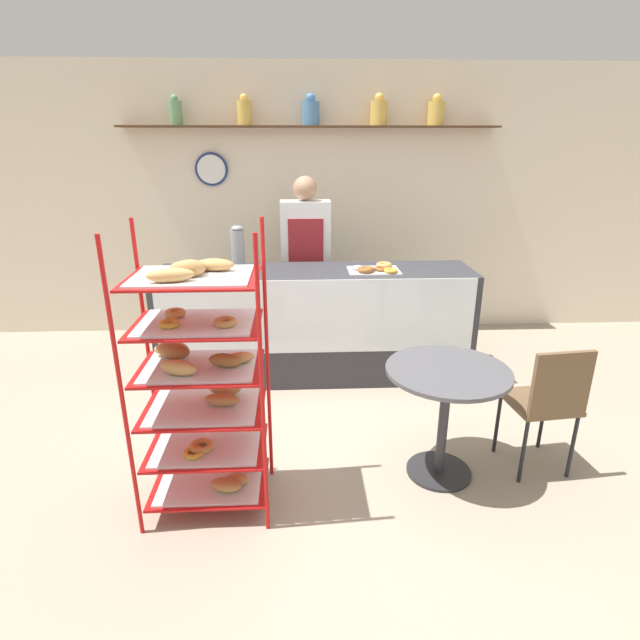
{
  "coord_description": "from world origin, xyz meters",
  "views": [
    {
      "loc": [
        -0.15,
        -2.78,
        1.98
      ],
      "look_at": [
        0.0,
        0.45,
        0.81
      ],
      "focal_mm": 28.0,
      "sensor_mm": 36.0,
      "label": 1
    }
  ],
  "objects_px": {
    "cafe_table": "(446,396)",
    "coffee_carafe": "(238,248)",
    "cafe_chair": "(549,398)",
    "donut_tray_counter": "(375,269)",
    "pastry_rack": "(203,381)",
    "person_worker": "(306,260)"
  },
  "relations": [
    {
      "from": "person_worker",
      "to": "donut_tray_counter",
      "type": "bearing_deg",
      "value": -48.29
    },
    {
      "from": "cafe_chair",
      "to": "pastry_rack",
      "type": "bearing_deg",
      "value": -1.1
    },
    {
      "from": "cafe_chair",
      "to": "donut_tray_counter",
      "type": "distance_m",
      "value": 1.71
    },
    {
      "from": "person_worker",
      "to": "donut_tray_counter",
      "type": "height_order",
      "value": "person_worker"
    },
    {
      "from": "cafe_chair",
      "to": "person_worker",
      "type": "bearing_deg",
      "value": -61.27
    },
    {
      "from": "cafe_table",
      "to": "coffee_carafe",
      "type": "relative_size",
      "value": 2.01
    },
    {
      "from": "pastry_rack",
      "to": "coffee_carafe",
      "type": "bearing_deg",
      "value": 89.44
    },
    {
      "from": "pastry_rack",
      "to": "person_worker",
      "type": "bearing_deg",
      "value": 74.99
    },
    {
      "from": "cafe_table",
      "to": "donut_tray_counter",
      "type": "bearing_deg",
      "value": 99.59
    },
    {
      "from": "pastry_rack",
      "to": "cafe_table",
      "type": "height_order",
      "value": "pastry_rack"
    },
    {
      "from": "donut_tray_counter",
      "to": "pastry_rack",
      "type": "bearing_deg",
      "value": -126.02
    },
    {
      "from": "cafe_chair",
      "to": "cafe_table",
      "type": "bearing_deg",
      "value": -7.83
    },
    {
      "from": "pastry_rack",
      "to": "cafe_chair",
      "type": "bearing_deg",
      "value": 5.01
    },
    {
      "from": "cafe_table",
      "to": "coffee_carafe",
      "type": "xyz_separation_m",
      "value": [
        -1.37,
        1.54,
        0.59
      ]
    },
    {
      "from": "coffee_carafe",
      "to": "donut_tray_counter",
      "type": "xyz_separation_m",
      "value": [
        1.13,
        -0.16,
        -0.16
      ]
    },
    {
      "from": "coffee_carafe",
      "to": "donut_tray_counter",
      "type": "bearing_deg",
      "value": -7.84
    },
    {
      "from": "pastry_rack",
      "to": "cafe_chair",
      "type": "xyz_separation_m",
      "value": [
        2.0,
        0.18,
        -0.25
      ]
    },
    {
      "from": "cafe_chair",
      "to": "coffee_carafe",
      "type": "xyz_separation_m",
      "value": [
        -1.99,
        1.56,
        0.61
      ]
    },
    {
      "from": "cafe_chair",
      "to": "coffee_carafe",
      "type": "bearing_deg",
      "value": -44.25
    },
    {
      "from": "pastry_rack",
      "to": "person_worker",
      "type": "height_order",
      "value": "person_worker"
    },
    {
      "from": "cafe_chair",
      "to": "donut_tray_counter",
      "type": "relative_size",
      "value": 2.04
    },
    {
      "from": "pastry_rack",
      "to": "cafe_table",
      "type": "distance_m",
      "value": 1.42
    }
  ]
}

